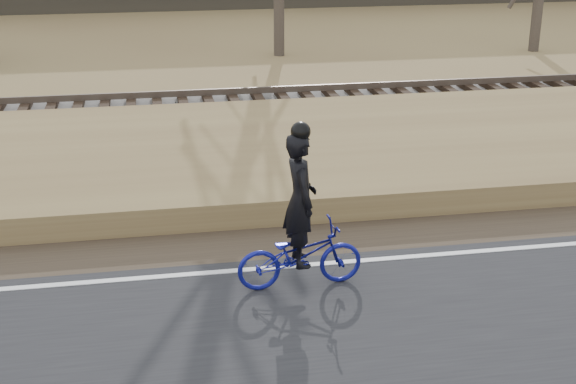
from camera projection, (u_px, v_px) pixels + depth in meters
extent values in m
plane|color=olive|center=(43.00, 297.00, 10.84)|extent=(120.00, 120.00, 0.00)
cube|color=silver|center=(44.00, 286.00, 11.00)|extent=(120.00, 0.12, 0.01)
cube|color=#473A2B|center=(51.00, 258.00, 11.94)|extent=(120.00, 1.60, 0.04)
cube|color=olive|center=(65.00, 179.00, 14.63)|extent=(120.00, 5.00, 0.44)
cube|color=slate|center=(78.00, 124.00, 18.13)|extent=(120.00, 3.00, 0.45)
cube|color=black|center=(77.00, 111.00, 18.03)|extent=(120.00, 2.40, 0.14)
cube|color=brown|center=(74.00, 113.00, 17.32)|extent=(120.00, 0.07, 0.15)
cube|color=brown|center=(78.00, 98.00, 18.64)|extent=(120.00, 0.07, 0.15)
imported|color=navy|center=(300.00, 255.00, 10.87)|extent=(1.75, 0.68, 0.91)
imported|color=black|center=(300.00, 200.00, 10.59)|extent=(0.47, 0.69, 1.83)
sphere|color=black|center=(301.00, 132.00, 10.26)|extent=(0.26, 0.26, 0.26)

